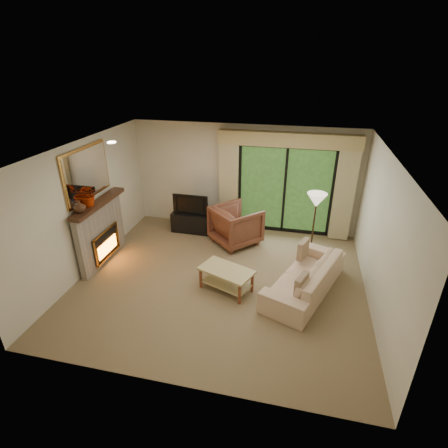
% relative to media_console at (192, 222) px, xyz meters
% --- Properties ---
extents(floor, '(5.50, 5.50, 0.00)m').
position_rel_media_console_xyz_m(floor, '(1.20, -1.95, -0.25)').
color(floor, '#796546').
rests_on(floor, ground).
extents(ceiling, '(5.50, 5.50, 0.00)m').
position_rel_media_console_xyz_m(ceiling, '(1.20, -1.95, 2.35)').
color(ceiling, silver).
rests_on(ceiling, ground).
extents(wall_back, '(5.00, 0.00, 5.00)m').
position_rel_media_console_xyz_m(wall_back, '(1.20, 0.55, 1.05)').
color(wall_back, beige).
rests_on(wall_back, ground).
extents(wall_front, '(5.00, 0.00, 5.00)m').
position_rel_media_console_xyz_m(wall_front, '(1.20, -4.45, 1.05)').
color(wall_front, beige).
rests_on(wall_front, ground).
extents(wall_left, '(0.00, 5.00, 5.00)m').
position_rel_media_console_xyz_m(wall_left, '(-1.55, -1.95, 1.05)').
color(wall_left, beige).
rests_on(wall_left, ground).
extents(wall_right, '(0.00, 5.00, 5.00)m').
position_rel_media_console_xyz_m(wall_right, '(3.95, -1.95, 1.05)').
color(wall_right, beige).
rests_on(wall_right, ground).
extents(fireplace, '(0.24, 1.70, 1.37)m').
position_rel_media_console_xyz_m(fireplace, '(-1.43, -1.75, 0.44)').
color(fireplace, gray).
rests_on(fireplace, floor).
extents(mirror, '(0.07, 1.45, 1.02)m').
position_rel_media_console_xyz_m(mirror, '(-1.52, -1.75, 1.70)').
color(mirror, '#B77E37').
rests_on(mirror, wall_left).
extents(sliding_door, '(2.26, 0.10, 2.16)m').
position_rel_media_console_xyz_m(sliding_door, '(2.20, 0.50, 0.85)').
color(sliding_door, black).
rests_on(sliding_door, floor).
extents(curtain_left, '(0.45, 0.18, 2.35)m').
position_rel_media_console_xyz_m(curtain_left, '(0.85, 0.39, 0.95)').
color(curtain_left, tan).
rests_on(curtain_left, floor).
extents(curtain_right, '(0.45, 0.18, 2.35)m').
position_rel_media_console_xyz_m(curtain_right, '(3.55, 0.39, 0.95)').
color(curtain_right, tan).
rests_on(curtain_right, floor).
extents(cornice, '(3.20, 0.24, 0.32)m').
position_rel_media_console_xyz_m(cornice, '(2.20, 0.41, 2.07)').
color(cornice, tan).
rests_on(cornice, wall_back).
extents(media_console, '(0.99, 0.45, 0.49)m').
position_rel_media_console_xyz_m(media_console, '(0.00, 0.00, 0.00)').
color(media_console, black).
rests_on(media_console, floor).
extents(tv, '(0.88, 0.12, 0.51)m').
position_rel_media_console_xyz_m(tv, '(0.00, 0.00, 0.50)').
color(tv, black).
rests_on(tv, media_console).
extents(armchair, '(1.38, 1.38, 0.90)m').
position_rel_media_console_xyz_m(armchair, '(1.18, -0.35, 0.21)').
color(armchair, brown).
rests_on(armchair, floor).
extents(sofa, '(1.57, 2.32, 0.63)m').
position_rel_media_console_xyz_m(sofa, '(2.81, -1.91, 0.07)').
color(sofa, tan).
rests_on(sofa, floor).
extents(pillow_near, '(0.24, 0.40, 0.39)m').
position_rel_media_console_xyz_m(pillow_near, '(2.73, -2.53, 0.29)').
color(pillow_near, brown).
rests_on(pillow_near, sofa).
extents(pillow_far, '(0.23, 0.39, 0.38)m').
position_rel_media_console_xyz_m(pillow_far, '(2.73, -1.29, 0.29)').
color(pillow_far, brown).
rests_on(pillow_far, sofa).
extents(coffee_table, '(1.12, 0.87, 0.44)m').
position_rel_media_console_xyz_m(coffee_table, '(1.37, -2.20, -0.02)').
color(coffee_table, tan).
rests_on(coffee_table, floor).
extents(floor_lamp, '(0.43, 0.43, 1.51)m').
position_rel_media_console_xyz_m(floor_lamp, '(2.91, -0.68, 0.51)').
color(floor_lamp, beige).
rests_on(floor_lamp, floor).
extents(vase, '(0.29, 0.29, 0.24)m').
position_rel_media_console_xyz_m(vase, '(-1.41, -2.31, 1.25)').
color(vase, '#361F13').
rests_on(vase, fireplace).
extents(branches, '(0.48, 0.44, 0.45)m').
position_rel_media_console_xyz_m(branches, '(-1.41, -1.98, 1.35)').
color(branches, '#982203').
rests_on(branches, fireplace).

